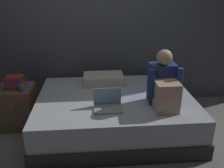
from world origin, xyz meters
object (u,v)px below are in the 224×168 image
at_px(laptop, 108,104).
at_px(pillow, 103,79).
at_px(person_sitting, 164,85).
at_px(book_stack, 15,82).
at_px(bed, 115,113).
at_px(nightstand, 18,107).
at_px(mug, 22,88).

height_order(laptop, pillow, laptop).
bearing_deg(person_sitting, book_stack, 164.83).
bearing_deg(book_stack, person_sitting, -15.17).
height_order(bed, pillow, pillow).
xyz_separation_m(nightstand, mug, (0.13, -0.12, 0.32)).
bearing_deg(nightstand, pillow, 11.60).
xyz_separation_m(bed, nightstand, (-1.30, 0.21, 0.04)).
distance_m(laptop, pillow, 0.77).
height_order(laptop, book_stack, book_stack).
bearing_deg(mug, laptop, -21.04).
distance_m(bed, laptop, 0.45).
bearing_deg(book_stack, pillow, 12.46).
xyz_separation_m(nightstand, laptop, (1.18, -0.52, 0.26)).
distance_m(bed, book_stack, 1.35).
relative_size(pillow, book_stack, 2.40).
xyz_separation_m(book_stack, mug, (0.11, -0.11, -0.04)).
relative_size(book_stack, mug, 2.60).
bearing_deg(pillow, book_stack, -167.54).
xyz_separation_m(nightstand, pillow, (1.17, 0.24, 0.27)).
height_order(person_sitting, mug, person_sitting).
relative_size(nightstand, book_stack, 2.38).
bearing_deg(pillow, bed, -74.31).
relative_size(nightstand, laptop, 1.74).
bearing_deg(bed, book_stack, 171.26).
relative_size(bed, book_stack, 8.56).
height_order(bed, person_sitting, person_sitting).
relative_size(pillow, mug, 6.22).
xyz_separation_m(laptop, book_stack, (-1.16, 0.51, 0.10)).
distance_m(bed, pillow, 0.56).
bearing_deg(book_stack, laptop, -23.84).
xyz_separation_m(person_sitting, pillow, (-0.65, 0.74, -0.19)).
height_order(nightstand, person_sitting, person_sitting).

